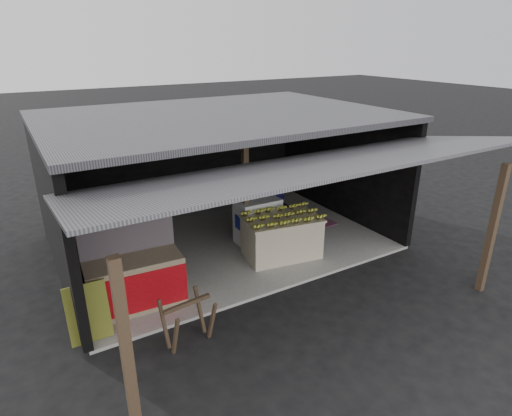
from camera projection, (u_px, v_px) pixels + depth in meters
ground at (281, 291)px, 8.15m from camera, size 80.00×80.00×0.00m
concrete_slab at (222, 240)px, 10.14m from camera, size 7.00×5.00×0.06m
shophouse at (214, 153)px, 9.64m from camera, size 7.40×7.29×3.02m
banana_table at (282, 237)px, 9.22m from camera, size 1.76×1.25×0.89m
banana_pile at (282, 214)px, 9.02m from camera, size 1.62×1.13×0.18m
white_crate at (258, 221)px, 9.81m from camera, size 0.98×0.68×1.07m
neighbor_stall at (135, 280)px, 7.45m from camera, size 1.67×0.84×1.68m
green_signboard at (88, 313)px, 6.61m from camera, size 0.63×0.23×0.94m
sawhorse at (188, 318)px, 6.58m from camera, size 0.78×0.74×0.76m
water_barrel at (311, 233)px, 9.88m from camera, size 0.33×0.33×0.48m
plastic_chair at (279, 203)px, 10.99m from camera, size 0.40×0.40×0.86m
magenta_rug at (303, 223)px, 11.01m from camera, size 1.52×1.02×0.01m
picture_frames at (174, 143)px, 11.28m from camera, size 1.62×0.04×0.46m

